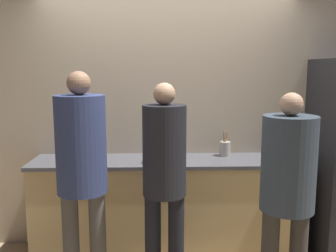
{
  "coord_description": "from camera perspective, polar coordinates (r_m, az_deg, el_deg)",
  "views": [
    {
      "loc": [
        -0.1,
        -3.15,
        1.81
      ],
      "look_at": [
        0.0,
        0.13,
        1.3
      ],
      "focal_mm": 40.0,
      "sensor_mm": 36.0,
      "label": 1
    }
  ],
  "objects": [
    {
      "name": "wall_back",
      "position": [
        3.79,
        -0.21,
        1.1
      ],
      "size": [
        5.2,
        0.06,
        2.6
      ],
      "color": "#C6B293",
      "rests_on": "ground_plane"
    },
    {
      "name": "counter",
      "position": [
        3.73,
        -0.09,
        -12.15
      ],
      "size": [
        2.57,
        0.59,
        0.95
      ],
      "color": "tan",
      "rests_on": "ground_plane"
    },
    {
      "name": "person_left",
      "position": [
        2.96,
        -13.03,
        -5.43
      ],
      "size": [
        0.39,
        0.39,
        1.79
      ],
      "color": "#4C4742",
      "rests_on": "ground_plane"
    },
    {
      "name": "person_center",
      "position": [
        2.96,
        -0.54,
        -6.83
      ],
      "size": [
        0.34,
        0.34,
        1.7
      ],
      "color": "black",
      "rests_on": "ground_plane"
    },
    {
      "name": "person_right",
      "position": [
        2.86,
        17.76,
        -8.02
      ],
      "size": [
        0.39,
        0.39,
        1.64
      ],
      "color": "#38332D",
      "rests_on": "ground_plane"
    },
    {
      "name": "fruit_bowl",
      "position": [
        3.44,
        -0.97,
        -4.68
      ],
      "size": [
        0.28,
        0.28,
        0.15
      ],
      "color": "beige",
      "rests_on": "counter"
    },
    {
      "name": "utensil_crock",
      "position": [
        3.75,
        8.66,
        -3.38
      ],
      "size": [
        0.11,
        0.11,
        0.25
      ],
      "color": "#ADA393",
      "rests_on": "counter"
    },
    {
      "name": "bottle_red",
      "position": [
        3.46,
        -14.24,
        -4.17
      ],
      "size": [
        0.08,
        0.08,
        0.25
      ],
      "color": "red",
      "rests_on": "counter"
    },
    {
      "name": "cup_white",
      "position": [
        3.72,
        15.21,
        -4.15
      ],
      "size": [
        0.08,
        0.08,
        0.09
      ],
      "color": "white",
      "rests_on": "counter"
    }
  ]
}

